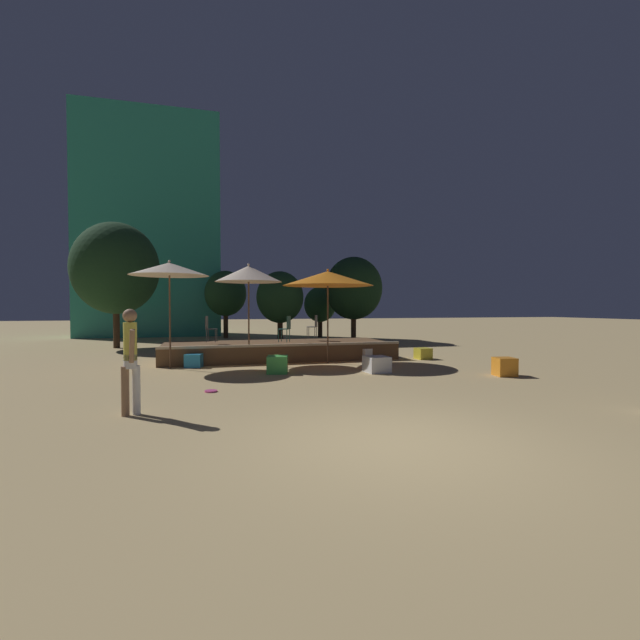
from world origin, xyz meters
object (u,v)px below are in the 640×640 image
Objects in this scene: bistro_chair_1 at (287,326)px; bistro_chair_2 at (314,324)px; patio_umbrella_1 at (328,279)px; person_0 at (130,356)px; patio_umbrella_2 at (169,269)px; bistro_chair_0 at (209,326)px; background_tree_4 at (226,294)px; cube_seat_3 at (505,367)px; cube_seat_1 at (277,364)px; background_tree_0 at (280,297)px; cube_seat_4 at (377,364)px; cube_seat_5 at (366,354)px; cube_seat_2 at (423,354)px; cube_seat_0 at (194,360)px; background_tree_1 at (116,268)px; patio_umbrella_0 at (249,274)px; frisbee_disc at (211,391)px; background_tree_3 at (354,288)px; background_tree_2 at (320,305)px.

bistro_chair_2 is at bearing 163.75° from bistro_chair_1.
patio_umbrella_1 is 7.84m from person_0.
patio_umbrella_2 is 3.62× the size of bistro_chair_0.
cube_seat_3 is at bearing -68.15° from background_tree_4.
cube_seat_1 is (-1.96, -1.69, -2.54)m from patio_umbrella_1.
cube_seat_4 is at bearing -85.04° from background_tree_0.
background_tree_4 is (-0.73, 14.27, 2.41)m from cube_seat_1.
patio_umbrella_2 reaches higher than cube_seat_5.
cube_seat_2 is at bearing 2.73° from patio_umbrella_1.
cube_seat_0 is 12.74m from background_tree_4.
background_tree_1 reaches higher than patio_umbrella_1.
patio_umbrella_0 is at bearing 177.55° from cube_seat_2.
patio_umbrella_0 reaches higher than cube_seat_1.
cube_seat_3 is 3.41m from cube_seat_4.
cube_seat_0 is at bearing 175.61° from bistro_chair_0.
background_tree_4 is at bearing 90.72° from patio_umbrella_0.
cube_seat_1 is at bearing -100.25° from background_tree_0.
bistro_chair_2 is at bearing 58.06° from frisbee_disc.
patio_umbrella_0 is 12.02× the size of frisbee_disc.
cube_seat_5 is (5.76, 0.31, 0.00)m from cube_seat_0.
patio_umbrella_1 is 9.25m from background_tree_3.
cube_seat_5 is 0.17× the size of background_tree_0.
background_tree_3 is at bearing 73.75° from cube_seat_4.
cube_seat_4 is at bearing -25.89° from cube_seat_0.
cube_seat_3 is at bearing -61.07° from cube_seat_5.
bistro_chair_1 is at bearing -19.56° from bistro_chair_2.
bistro_chair_0 is 10.89m from background_tree_4.
patio_umbrella_2 is 9.95m from cube_seat_3.
cube_seat_1 is at bearing 160.49° from cube_seat_3.
bistro_chair_0 is at bearing 137.96° from cube_seat_4.
patio_umbrella_2 reaches higher than bistro_chair_1.
bistro_chair_1 is at bearing -44.12° from background_tree_1.
bistro_chair_0 and bistro_chair_1 have the same top height.
bistro_chair_2 is 0.29× the size of background_tree_2.
background_tree_1 is (-11.62, 11.27, 3.34)m from cube_seat_3.
background_tree_4 is (-1.52, 11.46, 1.47)m from bistro_chair_1.
cube_seat_0 is at bearing 177.67° from patio_umbrella_1.
patio_umbrella_0 is 12.55m from background_tree_2.
frisbee_disc is (-4.59, -1.66, -0.21)m from cube_seat_4.
bistro_chair_1 is at bearing 135.91° from cube_seat_3.
bistro_chair_0 is at bearing 57.44° from patio_umbrella_2.
background_tree_3 is at bearing 87.82° from cube_seat_2.
background_tree_3 is at bearing 174.00° from bistro_chair_2.
bistro_chair_0 reaches higher than cube_seat_5.
cube_seat_2 is 3.94m from cube_seat_3.
bistro_chair_1 is (2.60, -0.73, 0.00)m from bistro_chair_0.
cube_seat_5 is at bearing 75.11° from cube_seat_4.
cube_seat_5 is 0.69× the size of bistro_chair_1.
background_tree_3 is at bearing 174.51° from bistro_chair_1.
cube_seat_0 is at bearing -43.60° from bistro_chair_1.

